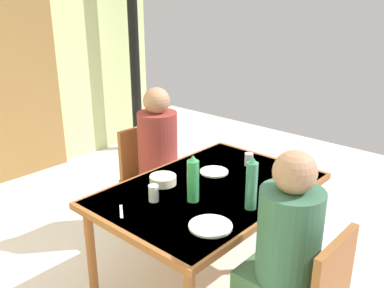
{
  "coord_description": "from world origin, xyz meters",
  "views": [
    {
      "loc": [
        -1.54,
        -1.48,
        1.86
      ],
      "look_at": [
        0.29,
        0.16,
        0.97
      ],
      "focal_mm": 39.1,
      "sensor_mm": 36.0,
      "label": 1
    }
  ],
  "objects_px": {
    "serving_bowl_center": "(163,180)",
    "person_far_diner": "(159,144)",
    "chair_far_diner": "(148,174)",
    "water_bottle_green_near": "(252,184)",
    "person_near_diner": "(286,237)",
    "water_bottle_green_far": "(193,180)",
    "dining_table": "(210,197)"
  },
  "relations": [
    {
      "from": "person_near_diner",
      "to": "serving_bowl_center",
      "type": "bearing_deg",
      "value": 83.2
    },
    {
      "from": "person_near_diner",
      "to": "water_bottle_green_near",
      "type": "xyz_separation_m",
      "value": [
        0.22,
        0.35,
        0.09
      ]
    },
    {
      "from": "dining_table",
      "to": "person_near_diner",
      "type": "distance_m",
      "value": 0.75
    },
    {
      "from": "water_bottle_green_near",
      "to": "water_bottle_green_far",
      "type": "distance_m",
      "value": 0.34
    },
    {
      "from": "dining_table",
      "to": "water_bottle_green_near",
      "type": "distance_m",
      "value": 0.41
    },
    {
      "from": "person_near_diner",
      "to": "water_bottle_green_far",
      "type": "relative_size",
      "value": 2.71
    },
    {
      "from": "water_bottle_green_near",
      "to": "serving_bowl_center",
      "type": "height_order",
      "value": "water_bottle_green_near"
    },
    {
      "from": "serving_bowl_center",
      "to": "person_far_diner",
      "type": "bearing_deg",
      "value": 48.45
    },
    {
      "from": "person_near_diner",
      "to": "water_bottle_green_near",
      "type": "distance_m",
      "value": 0.42
    },
    {
      "from": "chair_far_diner",
      "to": "person_near_diner",
      "type": "distance_m",
      "value": 1.62
    },
    {
      "from": "person_far_diner",
      "to": "serving_bowl_center",
      "type": "xyz_separation_m",
      "value": [
        -0.39,
        -0.44,
        -0.03
      ]
    },
    {
      "from": "dining_table",
      "to": "water_bottle_green_near",
      "type": "bearing_deg",
      "value": -99.55
    },
    {
      "from": "person_far_diner",
      "to": "water_bottle_green_far",
      "type": "distance_m",
      "value": 0.85
    },
    {
      "from": "dining_table",
      "to": "person_near_diner",
      "type": "height_order",
      "value": "person_near_diner"
    },
    {
      "from": "chair_far_diner",
      "to": "person_far_diner",
      "type": "relative_size",
      "value": 1.13
    },
    {
      "from": "dining_table",
      "to": "person_far_diner",
      "type": "distance_m",
      "value": 0.74
    },
    {
      "from": "serving_bowl_center",
      "to": "person_near_diner",
      "type": "bearing_deg",
      "value": -96.8
    },
    {
      "from": "water_bottle_green_near",
      "to": "water_bottle_green_far",
      "type": "relative_size",
      "value": 1.09
    },
    {
      "from": "person_near_diner",
      "to": "water_bottle_green_near",
      "type": "height_order",
      "value": "person_near_diner"
    },
    {
      "from": "water_bottle_green_far",
      "to": "chair_far_diner",
      "type": "bearing_deg",
      "value": 63.56
    },
    {
      "from": "dining_table",
      "to": "person_far_diner",
      "type": "height_order",
      "value": "person_far_diner"
    },
    {
      "from": "chair_far_diner",
      "to": "water_bottle_green_near",
      "type": "relative_size",
      "value": 2.8
    },
    {
      "from": "person_near_diner",
      "to": "chair_far_diner",
      "type": "bearing_deg",
      "value": 71.77
    },
    {
      "from": "person_far_diner",
      "to": "serving_bowl_center",
      "type": "relative_size",
      "value": 4.53
    },
    {
      "from": "person_near_diner",
      "to": "serving_bowl_center",
      "type": "relative_size",
      "value": 4.53
    },
    {
      "from": "chair_far_diner",
      "to": "water_bottle_green_near",
      "type": "bearing_deg",
      "value": 76.37
    },
    {
      "from": "person_far_diner",
      "to": "water_bottle_green_far",
      "type": "bearing_deg",
      "value": 59.45
    },
    {
      "from": "person_far_diner",
      "to": "chair_far_diner",
      "type": "bearing_deg",
      "value": -90.0
    },
    {
      "from": "person_near_diner",
      "to": "person_far_diner",
      "type": "height_order",
      "value": "same"
    },
    {
      "from": "person_near_diner",
      "to": "dining_table",
      "type": "bearing_deg",
      "value": 68.37
    },
    {
      "from": "serving_bowl_center",
      "to": "water_bottle_green_far",
      "type": "bearing_deg",
      "value": -98.63
    },
    {
      "from": "water_bottle_green_far",
      "to": "serving_bowl_center",
      "type": "height_order",
      "value": "water_bottle_green_far"
    }
  ]
}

